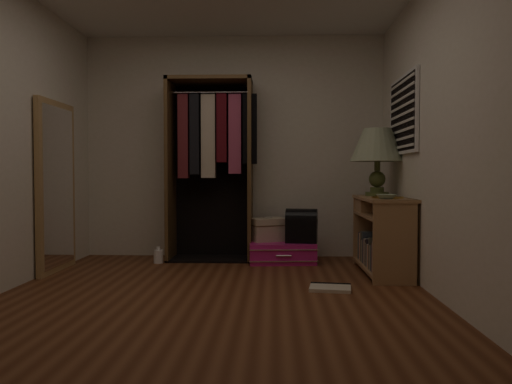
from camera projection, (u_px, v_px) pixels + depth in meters
ground at (214, 297)px, 3.95m from camera, size 4.00×4.00×0.00m
room_walls at (223, 108)px, 3.94m from camera, size 3.52×4.02×2.60m
console_bookshelf at (381, 233)px, 4.93m from camera, size 0.42×1.12×0.75m
open_wardrobe at (213, 153)px, 5.69m from camera, size 1.01×0.50×2.05m
floor_mirror at (56, 187)px, 4.98m from camera, size 0.06×0.80×1.70m
pink_suitcase at (282, 252)px, 5.52m from camera, size 0.77×0.58×0.22m
train_case at (268, 229)px, 5.60m from camera, size 0.45×0.39×0.27m
black_bag at (302, 225)px, 5.47m from camera, size 0.37×0.26×0.37m
table_lamp at (377, 147)px, 5.13m from camera, size 0.71×0.71×0.69m
brass_tray at (388, 197)px, 4.67m from camera, size 0.38×0.38×0.02m
ceramic_bowl at (386, 197)px, 4.50m from camera, size 0.19×0.19×0.04m
white_jug at (158, 256)px, 5.46m from camera, size 0.11×0.11×0.18m
floor_book at (330, 287)px, 4.22m from camera, size 0.38×0.32×0.03m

